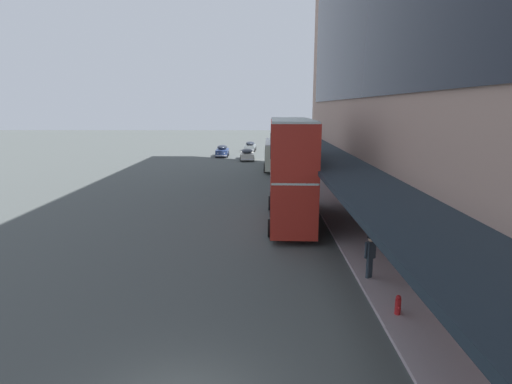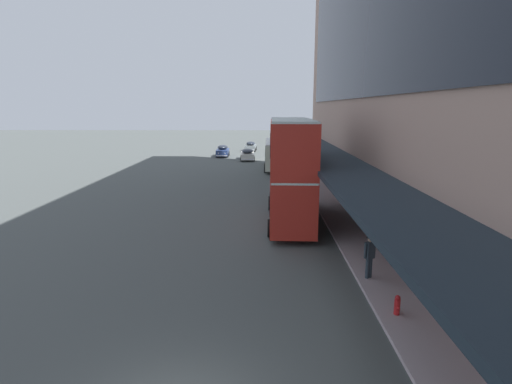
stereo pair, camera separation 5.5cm
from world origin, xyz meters
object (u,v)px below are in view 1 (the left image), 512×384
sedan_oncoming_front (250,146)px  pedestrian_at_kerb (370,254)px  transit_bus_kerbside_front (291,168)px  sedan_oncoming_rear (247,154)px  transit_bus_kerbside_rear (276,153)px  sedan_trailing_near (222,151)px  fire_hydrant (398,305)px

sedan_oncoming_front → pedestrian_at_kerb: size_ratio=2.38×
transit_bus_kerbside_front → sedan_oncoming_rear: bearing=96.9°
sedan_oncoming_front → transit_bus_kerbside_front: bearing=-85.1°
transit_bus_kerbside_rear → sedan_oncoming_rear: bearing=115.4°
pedestrian_at_kerb → sedan_trailing_near: bearing=103.3°
sedan_trailing_near → pedestrian_at_kerb: (10.17, -42.91, 0.36)m
transit_bus_kerbside_front → pedestrian_at_kerb: size_ratio=4.95×
transit_bus_kerbside_front → fire_hydrant: size_ratio=13.13×
transit_bus_kerbside_front → sedan_oncoming_front: 42.31m
sedan_oncoming_rear → fire_hydrant: (6.56, -42.00, -0.28)m
sedan_oncoming_rear → fire_hydrant: 42.51m
transit_bus_kerbside_rear → sedan_oncoming_rear: size_ratio=2.03×
pedestrian_at_kerb → sedan_oncoming_rear: bearing=99.3°
sedan_oncoming_rear → pedestrian_at_kerb: size_ratio=2.68×
sedan_oncoming_rear → fire_hydrant: size_ratio=7.10×
transit_bus_kerbside_front → transit_bus_kerbside_rear: (-0.05, 22.81, -1.60)m
transit_bus_kerbside_rear → sedan_trailing_near: (-7.44, 11.59, -1.03)m
transit_bus_kerbside_rear → sedan_trailing_near: size_ratio=2.36×
sedan_trailing_near → sedan_oncoming_front: size_ratio=0.97×
sedan_oncoming_front → transit_bus_kerbside_rear: bearing=-79.7°
pedestrian_at_kerb → fire_hydrant: size_ratio=2.65×
transit_bus_kerbside_rear → fire_hydrant: transit_bus_kerbside_rear is taller
sedan_oncoming_rear → transit_bus_kerbside_rear: bearing=-64.6°
transit_bus_kerbside_front → pedestrian_at_kerb: (2.67, -8.52, -2.26)m
transit_bus_kerbside_rear → sedan_oncoming_front: (-3.52, 19.27, -1.07)m
transit_bus_kerbside_rear → fire_hydrant: bearing=-85.2°
transit_bus_kerbside_front → sedan_oncoming_rear: 30.82m
sedan_oncoming_front → sedan_oncoming_rear: (-0.13, -11.60, 0.00)m
sedan_trailing_near → pedestrian_at_kerb: bearing=-76.7°
transit_bus_kerbside_rear → fire_hydrant: size_ratio=14.44×
transit_bus_kerbside_front → transit_bus_kerbside_rear: bearing=90.1°
transit_bus_kerbside_rear → fire_hydrant: 34.47m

